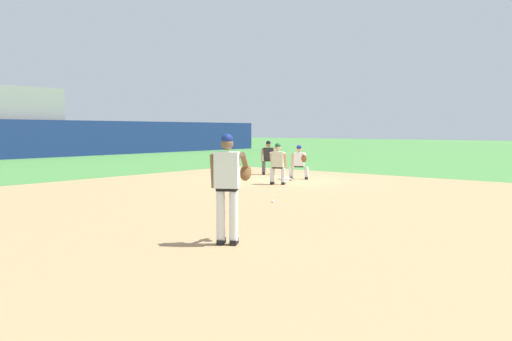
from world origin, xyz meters
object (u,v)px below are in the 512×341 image
baseball (273,201)px  first_baseman (299,161)px  first_base_bag (285,179)px  pitcher (228,182)px  baserunner (278,162)px  umpire (268,156)px

baseball → first_baseman: first_baseman is taller
first_baseman → baseball: bearing=-151.9°
first_base_bag → first_baseman: (0.62, -0.21, 0.69)m
pitcher → baserunner: pitcher is taller
first_base_bag → pitcher: bearing=-149.1°
baseball → umpire: 8.33m
baseball → first_baseman: bearing=28.1°
pitcher → first_baseman: (9.87, 5.33, -0.33)m
first_base_bag → umpire: umpire is taller
first_base_bag → baseball: first_base_bag is taller
baseball → umpire: (6.47, 5.19, 0.76)m
first_base_bag → umpire: bearing=53.1°
baseball → pitcher: bearing=-151.2°
pitcher → first_baseman: pitcher is taller
baserunner → pitcher: bearing=-148.2°
pitcher → first_base_bag: bearing=30.9°
first_base_bag → baseball: 5.91m
first_baseman → umpire: (0.88, 2.21, 0.06)m
baserunner → umpire: (2.88, 2.66, 0.00)m
baserunner → baseball: bearing=-144.9°
pitcher → baserunner: 9.27m
pitcher → umpire: pitcher is taller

